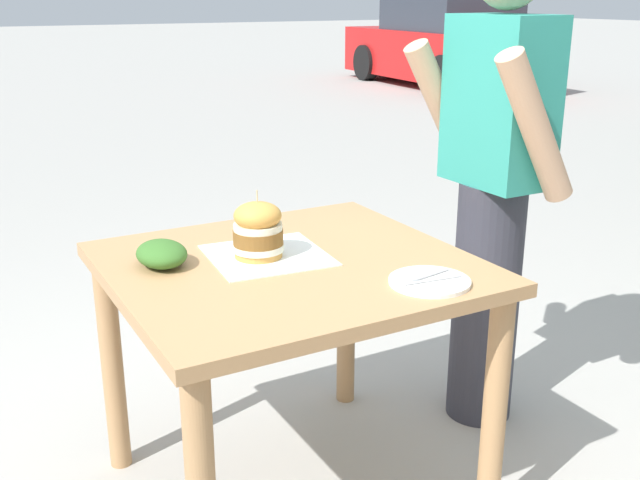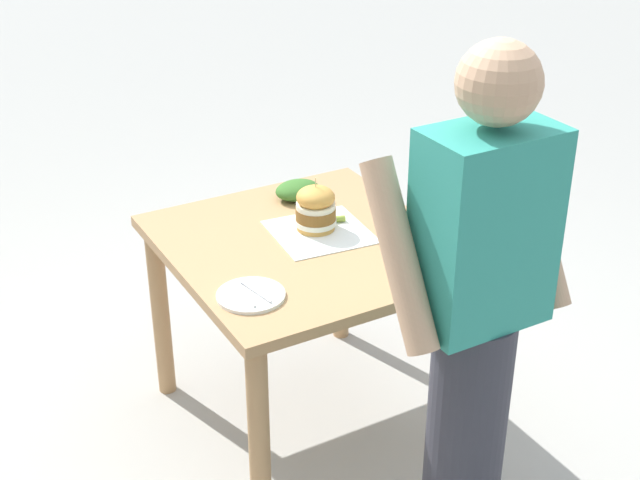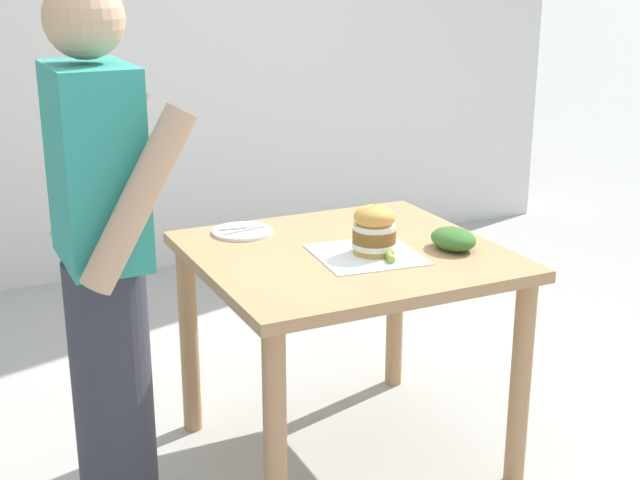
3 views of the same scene
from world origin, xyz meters
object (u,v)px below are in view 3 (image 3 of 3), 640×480
patio_table (346,285)px  side_plate_with_forks (243,231)px  side_salad (453,239)px  pickle_spear (389,256)px  diner_across_table (105,265)px  sandwich (374,229)px

patio_table → side_plate_with_forks: bearing=36.6°
patio_table → side_salad: 0.40m
patio_table → side_plate_with_forks: side_plate_with_forks is taller
pickle_spear → diner_across_table: bearing=85.4°
side_salad → side_plate_with_forks: bearing=50.5°
patio_table → diner_across_table: diner_across_table is taller
side_plate_with_forks → diner_across_table: 0.73m
sandwich → side_salad: (-0.07, -0.27, -0.05)m
patio_table → side_plate_with_forks: (0.34, 0.25, 0.13)m
side_plate_with_forks → pickle_spear: bearing=-146.9°
patio_table → diner_across_table: (-0.09, 0.83, 0.23)m
patio_table → diner_across_table: 0.87m
patio_table → side_salad: bearing=-113.5°
pickle_spear → side_plate_with_forks: (0.50, 0.32, -0.01)m
pickle_spear → side_plate_with_forks: pickle_spear is taller
pickle_spear → side_salad: size_ratio=0.43×
patio_table → sandwich: sandwich is taller
patio_table → sandwich: 0.24m
sandwich → side_plate_with_forks: sandwich is taller
patio_table → sandwich: bearing=-139.3°
sandwich → pickle_spear: (-0.09, -0.01, -0.07)m
side_salad → diner_across_table: bearing=87.2°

